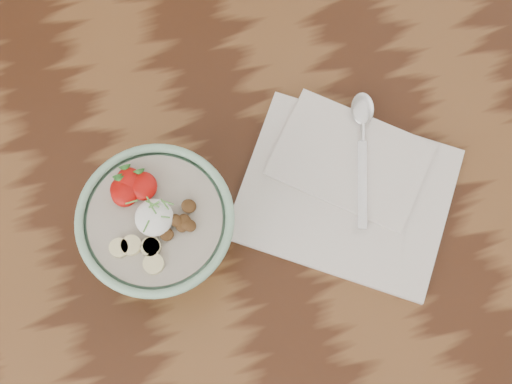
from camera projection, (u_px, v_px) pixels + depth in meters
table at (246, 210)px, 97.73cm from camera, size 160.00×90.00×75.00cm
breakfast_bowl at (158, 227)px, 81.33cm from camera, size 17.58×17.58×11.60cm
napkin at (347, 187)px, 88.31cm from camera, size 32.27×31.24×1.55cm
spoon at (362, 127)px, 89.25cm from camera, size 7.99×17.50×0.94cm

